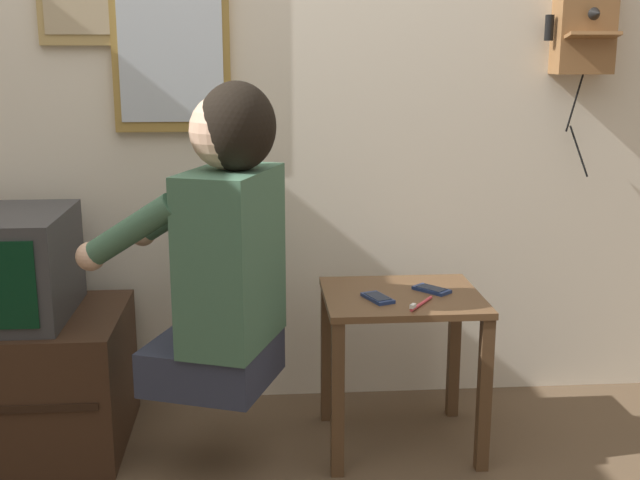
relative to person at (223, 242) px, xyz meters
name	(u,v)px	position (x,y,z in m)	size (l,w,h in m)	color
wall_back	(238,64)	(0.04, 0.60, 0.52)	(6.80, 0.05, 2.55)	silver
side_table	(401,327)	(0.58, 0.15, -0.34)	(0.52, 0.45, 0.54)	brown
person	(223,242)	(0.00, 0.00, 0.00)	(0.63, 0.54, 0.94)	#2D3347
tv_stand	(15,381)	(-0.73, 0.24, -0.53)	(0.74, 0.56, 0.46)	#382316
wall_phone_antique	(584,22)	(1.28, 0.52, 0.66)	(0.25, 0.19, 0.77)	olive
wall_mirror	(170,27)	(-0.19, 0.56, 0.65)	(0.41, 0.04, 0.73)	olive
cell_phone_held	(378,298)	(0.49, 0.09, -0.22)	(0.10, 0.14, 0.01)	navy
cell_phone_spare	(432,289)	(0.68, 0.17, -0.22)	(0.13, 0.13, 0.01)	navy
toothbrush	(420,304)	(0.61, 0.01, -0.21)	(0.10, 0.14, 0.02)	#D83F4C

